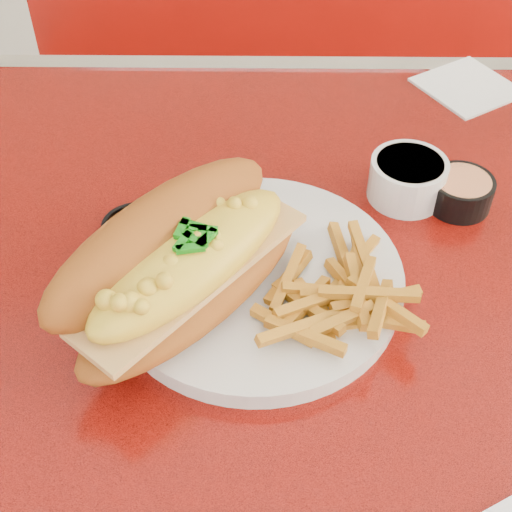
{
  "coord_description": "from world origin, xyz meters",
  "views": [
    {
      "loc": [
        -0.12,
        -0.43,
        1.25
      ],
      "look_at": [
        -0.12,
        0.01,
        0.81
      ],
      "focal_mm": 50.0,
      "sensor_mm": 36.0,
      "label": 1
    }
  ],
  "objects_px": {
    "booth_bench_far": "(315,165)",
    "mac_hoagie": "(181,262)",
    "diner_table": "(369,396)",
    "fork": "(321,262)",
    "dinner_plate": "(256,279)",
    "gravy_ramekin": "(407,178)",
    "sauce_cup_left": "(136,235)",
    "sauce_cup_right": "(461,191)"
  },
  "relations": [
    {
      "from": "booth_bench_far",
      "to": "mac_hoagie",
      "type": "bearing_deg",
      "value": -102.28
    },
    {
      "from": "diner_table",
      "to": "fork",
      "type": "xyz_separation_m",
      "value": [
        -0.06,
        0.02,
        0.18
      ]
    },
    {
      "from": "dinner_plate",
      "to": "fork",
      "type": "height_order",
      "value": "same"
    },
    {
      "from": "booth_bench_far",
      "to": "gravy_ramekin",
      "type": "xyz_separation_m",
      "value": [
        0.03,
        -0.67,
        0.51
      ]
    },
    {
      "from": "sauce_cup_left",
      "to": "fork",
      "type": "bearing_deg",
      "value": -11.86
    },
    {
      "from": "sauce_cup_left",
      "to": "dinner_plate",
      "type": "bearing_deg",
      "value": -23.56
    },
    {
      "from": "booth_bench_far",
      "to": "gravy_ramekin",
      "type": "relative_size",
      "value": 12.06
    },
    {
      "from": "mac_hoagie",
      "to": "sauce_cup_right",
      "type": "bearing_deg",
      "value": -20.85
    },
    {
      "from": "booth_bench_far",
      "to": "gravy_ramekin",
      "type": "height_order",
      "value": "booth_bench_far"
    },
    {
      "from": "mac_hoagie",
      "to": "fork",
      "type": "distance_m",
      "value": 0.14
    },
    {
      "from": "diner_table",
      "to": "gravy_ramekin",
      "type": "bearing_deg",
      "value": 77.02
    },
    {
      "from": "mac_hoagie",
      "to": "gravy_ramekin",
      "type": "relative_size",
      "value": 2.65
    },
    {
      "from": "sauce_cup_right",
      "to": "booth_bench_far",
      "type": "bearing_deg",
      "value": 96.99
    },
    {
      "from": "sauce_cup_right",
      "to": "dinner_plate",
      "type": "bearing_deg",
      "value": -150.42
    },
    {
      "from": "mac_hoagie",
      "to": "fork",
      "type": "bearing_deg",
      "value": -29.18
    },
    {
      "from": "diner_table",
      "to": "sauce_cup_left",
      "type": "xyz_separation_m",
      "value": [
        -0.23,
        0.06,
        0.18
      ]
    },
    {
      "from": "mac_hoagie",
      "to": "sauce_cup_left",
      "type": "xyz_separation_m",
      "value": [
        -0.05,
        0.08,
        -0.05
      ]
    },
    {
      "from": "dinner_plate",
      "to": "gravy_ramekin",
      "type": "distance_m",
      "value": 0.2
    },
    {
      "from": "fork",
      "to": "sauce_cup_left",
      "type": "relative_size",
      "value": 2.1
    },
    {
      "from": "dinner_plate",
      "to": "sauce_cup_right",
      "type": "bearing_deg",
      "value": 29.58
    },
    {
      "from": "dinner_plate",
      "to": "mac_hoagie",
      "type": "xyz_separation_m",
      "value": [
        -0.06,
        -0.03,
        0.05
      ]
    },
    {
      "from": "dinner_plate",
      "to": "mac_hoagie",
      "type": "bearing_deg",
      "value": -152.27
    },
    {
      "from": "diner_table",
      "to": "mac_hoagie",
      "type": "distance_m",
      "value": 0.29
    },
    {
      "from": "fork",
      "to": "sauce_cup_left",
      "type": "xyz_separation_m",
      "value": [
        -0.17,
        0.04,
        -0.0
      ]
    },
    {
      "from": "dinner_plate",
      "to": "sauce_cup_left",
      "type": "bearing_deg",
      "value": 156.44
    },
    {
      "from": "booth_bench_far",
      "to": "gravy_ramekin",
      "type": "bearing_deg",
      "value": -87.3
    },
    {
      "from": "fork",
      "to": "gravy_ramekin",
      "type": "bearing_deg",
      "value": -60.36
    },
    {
      "from": "booth_bench_far",
      "to": "gravy_ramekin",
      "type": "distance_m",
      "value": 0.84
    },
    {
      "from": "diner_table",
      "to": "sauce_cup_right",
      "type": "xyz_separation_m",
      "value": [
        0.08,
        0.12,
        0.18
      ]
    },
    {
      "from": "booth_bench_far",
      "to": "sauce_cup_left",
      "type": "height_order",
      "value": "booth_bench_far"
    },
    {
      "from": "sauce_cup_right",
      "to": "mac_hoagie",
      "type": "bearing_deg",
      "value": -150.84
    },
    {
      "from": "mac_hoagie",
      "to": "booth_bench_far",
      "type": "bearing_deg",
      "value": 27.71
    },
    {
      "from": "diner_table",
      "to": "booth_bench_far",
      "type": "relative_size",
      "value": 1.03
    },
    {
      "from": "fork",
      "to": "gravy_ramekin",
      "type": "relative_size",
      "value": 1.51
    },
    {
      "from": "booth_bench_far",
      "to": "dinner_plate",
      "type": "height_order",
      "value": "booth_bench_far"
    },
    {
      "from": "dinner_plate",
      "to": "mac_hoagie",
      "type": "height_order",
      "value": "mac_hoagie"
    },
    {
      "from": "booth_bench_far",
      "to": "sauce_cup_left",
      "type": "xyz_separation_m",
      "value": [
        -0.23,
        -0.75,
        0.5
      ]
    },
    {
      "from": "gravy_ramekin",
      "to": "mac_hoagie",
      "type": "bearing_deg",
      "value": -142.79
    },
    {
      "from": "diner_table",
      "to": "gravy_ramekin",
      "type": "distance_m",
      "value": 0.23
    },
    {
      "from": "gravy_ramekin",
      "to": "sauce_cup_right",
      "type": "relative_size",
      "value": 1.3
    },
    {
      "from": "gravy_ramekin",
      "to": "fork",
      "type": "bearing_deg",
      "value": -128.88
    },
    {
      "from": "mac_hoagie",
      "to": "dinner_plate",
      "type": "bearing_deg",
      "value": -22.28
    }
  ]
}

